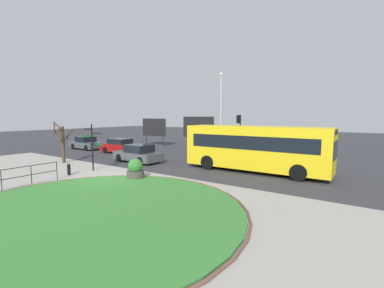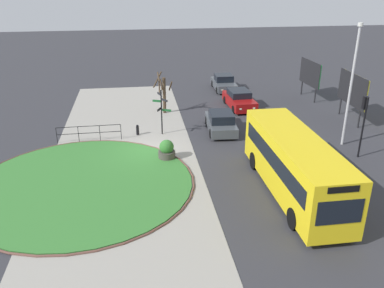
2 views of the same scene
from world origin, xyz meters
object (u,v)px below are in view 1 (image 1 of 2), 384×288
object	(u,v)px
bollard_foreground	(69,169)
car_far_lane	(138,154)
car_oncoming	(86,143)
planter_near_signpost	(135,170)
lamppost_tall	(221,111)
bus_yellow	(255,147)
traffic_light_near	(239,126)
car_near_lane	(121,146)
billboard_left	(198,128)
billboard_right	(154,128)
street_tree_bare	(62,141)
signpost_directional	(92,144)

from	to	relation	value
bollard_foreground	car_far_lane	xyz separation A→B (m)	(0.06, 5.99, 0.28)
car_oncoming	planter_near_signpost	distance (m)	16.70
lamppost_tall	planter_near_signpost	xyz separation A→B (m)	(0.61, -11.83, -3.68)
bus_yellow	car_oncoming	bearing A→B (deg)	177.32
bollard_foreground	traffic_light_near	world-z (taller)	traffic_light_near
car_near_lane	traffic_light_near	world-z (taller)	traffic_light_near
car_near_lane	planter_near_signpost	distance (m)	11.73
car_near_lane	traffic_light_near	distance (m)	11.99
car_far_lane	billboard_left	size ratio (longest dim) A/B	1.03
car_near_lane	billboard_right	distance (m)	7.26
lamppost_tall	billboard_left	size ratio (longest dim) A/B	1.86
billboard_right	street_tree_bare	xyz separation A→B (m)	(2.29, -13.31, -0.50)
bus_yellow	bollard_foreground	bearing A→B (deg)	-140.71
bollard_foreground	bus_yellow	bearing A→B (deg)	39.77
planter_near_signpost	lamppost_tall	bearing A→B (deg)	92.94
car_far_lane	planter_near_signpost	distance (m)	6.00
street_tree_bare	bus_yellow	bearing A→B (deg)	21.69
bollard_foreground	lamppost_tall	distance (m)	14.54
bollard_foreground	billboard_left	xyz separation A→B (m)	(-0.72, 16.25, 2.05)
signpost_directional	billboard_right	size ratio (longest dim) A/B	0.89
bollard_foreground	traffic_light_near	xyz separation A→B (m)	(5.56, 13.56, 2.44)
car_far_lane	car_oncoming	bearing A→B (deg)	-9.73
bus_yellow	billboard_right	distance (m)	18.06
signpost_directional	billboard_left	distance (m)	14.55
bus_yellow	car_far_lane	size ratio (longest dim) A/B	2.21
bus_yellow	billboard_right	xyz separation A→B (m)	(-16.31, 7.73, 0.62)
car_oncoming	bollard_foreground	bearing A→B (deg)	-37.53
bus_yellow	signpost_directional	bearing A→B (deg)	-147.30
car_near_lane	car_oncoming	xyz separation A→B (m)	(-5.77, -0.08, -0.04)
signpost_directional	bollard_foreground	world-z (taller)	signpost_directional
bollard_foreground	bus_yellow	distance (m)	12.28
traffic_light_near	planter_near_signpost	world-z (taller)	traffic_light_near
car_near_lane	billboard_right	world-z (taller)	billboard_right
signpost_directional	billboard_right	world-z (taller)	billboard_right
signpost_directional	billboard_right	xyz separation A→B (m)	(-7.01, 13.81, 0.38)
signpost_directional	bollard_foreground	xyz separation A→B (m)	(-0.09, -1.73, -1.50)
car_near_lane	billboard_left	bearing A→B (deg)	56.94
bollard_foreground	planter_near_signpost	size ratio (longest dim) A/B	0.61
lamppost_tall	billboard_left	distance (m)	5.45
lamppost_tall	car_near_lane	bearing A→B (deg)	-151.18
bollard_foreground	car_oncoming	world-z (taller)	car_oncoming
car_near_lane	billboard_left	xyz separation A→B (m)	(4.46, 7.57, 1.75)
signpost_directional	car_near_lane	size ratio (longest dim) A/B	0.72
signpost_directional	car_oncoming	xyz separation A→B (m)	(-11.04, 6.86, -1.24)
lamppost_tall	street_tree_bare	world-z (taller)	lamppost_tall
bus_yellow	billboard_right	world-z (taller)	billboard_right
bollard_foreground	car_near_lane	distance (m)	10.11
bus_yellow	car_near_lane	size ratio (longest dim) A/B	2.14
bus_yellow	car_near_lane	distance (m)	14.62
car_oncoming	billboard_left	distance (m)	12.90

